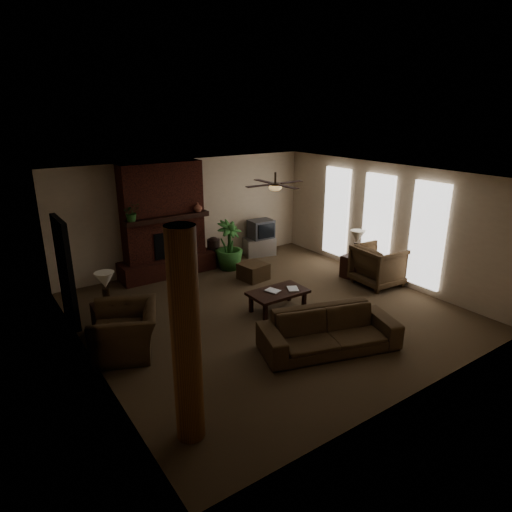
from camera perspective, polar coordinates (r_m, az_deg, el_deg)
room_shell at (r=8.73m, az=1.49°, el=1.17°), size 7.00×7.00×7.00m
fireplace at (r=11.14m, az=-11.73°, el=3.34°), size 2.40×0.70×2.80m
windows at (r=11.19m, az=15.35°, el=4.16°), size 0.08×3.65×2.35m
log_column at (r=5.43m, az=-9.02°, el=-10.49°), size 0.36×0.36×2.80m
doorway at (r=9.15m, az=-23.37°, el=-1.90°), size 0.10×1.00×2.10m
ceiling_fan at (r=8.94m, az=2.51°, el=9.02°), size 1.35×1.35×0.37m
sofa at (r=7.80m, az=9.45°, el=-8.73°), size 2.49×1.39×0.93m
armchair_left at (r=7.91m, az=-16.57°, el=-8.31°), size 1.21×1.44×1.07m
armchair_right at (r=10.81m, az=15.65°, el=-0.93°), size 1.04×1.10×1.06m
coffee_table at (r=9.15m, az=2.85°, el=-4.87°), size 1.20×0.70×0.43m
ottoman at (r=10.84m, az=-0.35°, el=-2.00°), size 0.67×0.67×0.40m
tv_stand at (r=12.62m, az=0.45°, el=1.25°), size 0.94×0.68×0.50m
tv at (r=12.48m, az=0.67°, el=3.49°), size 0.68×0.56×0.52m
floor_vase at (r=11.83m, az=-5.48°, el=0.89°), size 0.34×0.34×0.77m
floor_plant at (r=11.51m, az=-3.49°, el=0.05°), size 1.07×1.43×0.71m
side_table_left at (r=8.79m, az=-18.58°, el=-7.62°), size 0.53×0.53×0.55m
lamp_left at (r=8.48m, az=-18.88°, el=-3.27°), size 0.44×0.44×0.65m
side_table_right at (r=11.21m, az=12.51°, el=-1.34°), size 0.57×0.57×0.55m
lamp_right at (r=11.00m, az=12.94°, el=2.22°), size 0.39×0.39×0.65m
mantel_plant at (r=10.42m, az=-15.74°, el=5.21°), size 0.40×0.44×0.33m
mantel_vase at (r=11.08m, az=-7.51°, el=6.23°), size 0.28×0.28×0.22m
book_a at (r=8.98m, az=1.79°, el=-3.94°), size 0.21×0.09×0.29m
book_b at (r=9.16m, az=4.14°, el=-3.50°), size 0.20×0.12×0.29m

